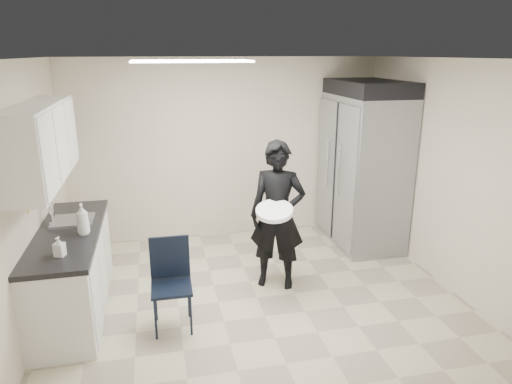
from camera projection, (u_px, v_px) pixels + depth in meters
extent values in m
plane|color=#B7AF90|center=(257.00, 298.00, 5.15)|extent=(4.50, 4.50, 0.00)
plane|color=white|center=(257.00, 58.00, 4.39)|extent=(4.50, 4.50, 0.00)
plane|color=beige|center=(226.00, 149.00, 6.64)|extent=(4.50, 0.00, 4.50)
plane|color=beige|center=(25.00, 203.00, 4.30)|extent=(0.00, 4.00, 4.00)
plane|color=beige|center=(447.00, 175.00, 5.25)|extent=(0.00, 4.00, 4.00)
cube|color=white|center=(191.00, 61.00, 4.65)|extent=(1.20, 0.60, 0.02)
cube|color=silver|center=(73.00, 273.00, 4.80)|extent=(0.60, 1.90, 0.86)
cube|color=black|center=(67.00, 233.00, 4.67)|extent=(0.64, 1.95, 0.05)
cube|color=gray|center=(73.00, 225.00, 4.91)|extent=(0.42, 0.40, 0.14)
cylinder|color=silver|center=(52.00, 214.00, 4.82)|extent=(0.02, 0.02, 0.24)
cube|color=silver|center=(42.00, 143.00, 4.37)|extent=(0.35, 1.80, 0.75)
cube|color=black|center=(59.00, 142.00, 5.49)|extent=(0.22, 0.30, 0.35)
cube|color=yellow|center=(29.00, 207.00, 4.42)|extent=(0.00, 0.12, 0.07)
cube|color=yellow|center=(35.00, 205.00, 4.61)|extent=(0.00, 0.12, 0.07)
cube|color=gray|center=(363.00, 171.00, 6.42)|extent=(0.80, 1.35, 2.10)
cube|color=black|center=(369.00, 88.00, 6.08)|extent=(0.80, 1.35, 0.20)
cube|color=black|center=(172.00, 288.00, 4.47)|extent=(0.40, 0.40, 0.89)
imported|color=black|center=(277.00, 216.00, 5.22)|extent=(0.75, 0.64, 1.73)
cylinder|color=white|center=(274.00, 211.00, 4.94)|extent=(0.53, 0.53, 0.05)
imported|color=white|center=(83.00, 219.00, 4.53)|extent=(0.14, 0.14, 0.32)
imported|color=#B7BAC4|center=(59.00, 246.00, 4.06)|extent=(0.11, 0.11, 0.19)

